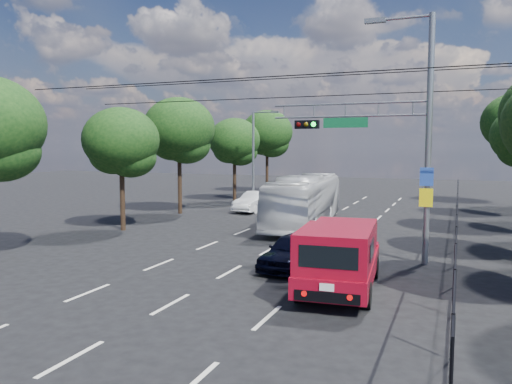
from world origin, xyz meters
The scene contains 14 objects.
ground centered at (0.00, 0.00, 0.00)m, with size 120.00×120.00×0.00m, color black.
lane_markings centered at (0.00, 14.00, 0.01)m, with size 6.12×38.00×0.01m.
signal_mast centered at (5.28, 7.99, 5.24)m, with size 6.43×0.39×9.50m.
streetlight_left centered at (-6.33, 22.00, 3.94)m, with size 2.09×0.22×7.08m.
utility_wires centered at (0.00, 8.83, 7.23)m, with size 22.00×5.04×0.74m.
fence_right centered at (7.60, 12.17, 1.03)m, with size 0.06×34.03×2.00m.
tree_left_b centered at (-9.18, 10.02, 4.58)m, with size 4.08×4.08×6.63m.
tree_left_c centered at (-9.78, 17.02, 5.40)m, with size 4.80×4.80×7.80m.
tree_left_d centered at (-9.38, 25.02, 4.72)m, with size 4.20×4.20×6.83m.
tree_left_e centered at (-9.58, 33.02, 5.53)m, with size 4.92×4.92×7.99m.
red_pickup centered at (4.22, 3.26, 1.15)m, with size 2.59×5.94×2.15m.
navy_hatchback centered at (1.97, 5.41, 0.65)m, with size 1.55×3.84×1.31m, color black.
white_bus centered at (-0.46, 15.04, 1.45)m, with size 2.44×10.42×2.90m, color silver.
white_van centered at (-5.50, 19.97, 0.69)m, with size 1.47×4.20×1.38m, color white.
Camera 1 is at (7.59, -12.10, 4.57)m, focal length 35.00 mm.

